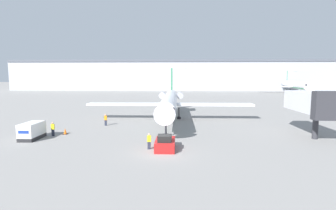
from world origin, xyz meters
name	(u,v)px	position (x,y,z in m)	size (l,w,h in m)	color
ground_plane	(162,153)	(0.00, 0.00, 0.00)	(600.00, 600.00, 0.00)	gray
terminal_building	(176,75)	(0.00, 120.00, 8.26)	(180.00, 16.80, 16.47)	#9EA3AD
airplane_main	(170,101)	(0.05, 20.67, 3.41)	(29.98, 32.16, 9.84)	silver
pushback_tug	(165,144)	(0.21, 1.28, 0.64)	(2.10, 3.82, 1.76)	#B21919
luggage_cart	(32,131)	(-16.81, 5.28, 1.05)	(1.83, 3.66, 2.10)	#232326
worker_near_tug	(149,141)	(-1.54, 1.28, 0.92)	(0.40, 0.24, 1.75)	#232838
worker_by_wing	(106,119)	(-10.01, 14.54, 0.99)	(0.40, 0.26, 1.86)	#232838
worker_on_apron	(53,129)	(-15.01, 7.08, 0.98)	(0.40, 0.26, 1.86)	#232838
traffic_cone_left	(65,131)	(-13.83, 8.11, 0.40)	(0.59, 0.59, 0.83)	black
airplane_parked_far_left	(296,85)	(55.93, 96.53, 3.73)	(35.61, 36.71, 10.63)	white
jet_bridge	(310,103)	(18.95, 8.49, 4.44)	(3.20, 9.88, 6.19)	#2D2D33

